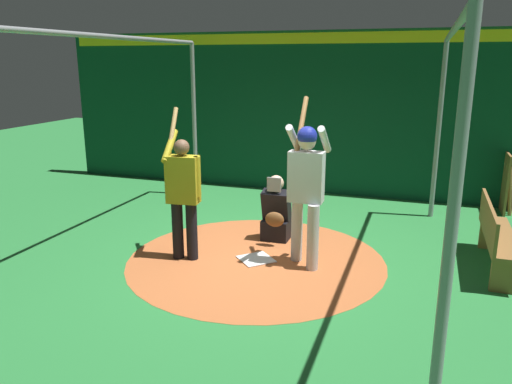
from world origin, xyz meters
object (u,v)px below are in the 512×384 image
Objects in this scene: visitor at (183,191)px; bench at (495,235)px; home_plate at (256,259)px; batter at (306,182)px; catcher at (276,214)px; bat_rack at (505,184)px.

bench is at bearing 97.51° from visitor.
home_plate is at bearing 98.08° from visitor.
catcher is (-0.79, -0.62, -0.73)m from batter.
batter is at bearing 38.12° from catcher.
visitor is at bearing -41.00° from catcher.
catcher is 1.56m from visitor.
bat_rack is at bearing 128.83° from catcher.
catcher is 0.49× the size of visitor.
visitor is (1.10, -0.96, 0.55)m from catcher.
batter is 2.18× the size of catcher.
home_plate is 0.25× the size of bench.
bat_rack is at bearing 124.61° from visitor.
batter is 2.53m from bench.
visitor is 5.85m from bat_rack.
batter reaches higher than catcher.
bench is at bearing 104.09° from home_plate.
bat_rack is (-3.86, 4.38, -0.45)m from visitor.
bat_rack is 2.90m from bench.
bench is (-0.68, 2.34, -0.68)m from batter.
bench is at bearing 87.94° from catcher.
home_plate is 0.19× the size of batter.
home_plate is 0.42× the size of catcher.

